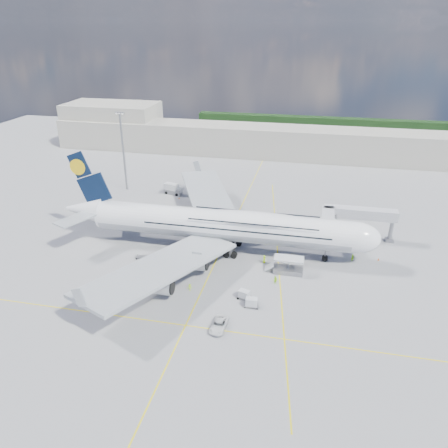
% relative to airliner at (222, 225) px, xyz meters
% --- Properties ---
extents(ground, '(300.00, 300.00, 0.00)m').
position_rel_airliner_xyz_m(ground, '(-0.26, -10.00, -6.87)').
color(ground, gray).
rests_on(ground, ground).
extents(taxi_line_main, '(0.25, 220.00, 0.01)m').
position_rel_airliner_xyz_m(taxi_line_main, '(-0.26, -10.00, -6.86)').
color(taxi_line_main, yellow).
rests_on(taxi_line_main, ground).
extents(taxi_line_cross, '(120.00, 0.25, 0.01)m').
position_rel_airliner_xyz_m(taxi_line_cross, '(-0.26, -30.00, -6.86)').
color(taxi_line_cross, yellow).
rests_on(taxi_line_cross, ground).
extents(taxi_line_diag, '(14.16, 99.06, 0.01)m').
position_rel_airliner_xyz_m(taxi_line_diag, '(13.74, -0.00, -6.86)').
color(taxi_line_diag, yellow).
rests_on(taxi_line_diag, ground).
extents(airliner, '(77.26, 79.15, 23.71)m').
position_rel_airliner_xyz_m(airliner, '(0.00, 0.00, 0.00)').
color(airliner, white).
rests_on(airliner, ground).
extents(jet_bridge, '(18.80, 12.10, 8.50)m').
position_rel_airliner_xyz_m(jet_bridge, '(29.55, 10.94, -0.02)').
color(jet_bridge, '#B7B7BC').
rests_on(jet_bridge, ground).
extents(cargo_loader, '(8.53, 3.20, 3.67)m').
position_rel_airliner_xyz_m(cargo_loader, '(16.56, -7.11, -5.62)').
color(cargo_loader, silver).
rests_on(cargo_loader, ground).
extents(light_mast, '(3.00, 0.70, 25.50)m').
position_rel_airliner_xyz_m(light_mast, '(-40.26, 35.00, 6.34)').
color(light_mast, gray).
rests_on(light_mast, ground).
extents(terminal, '(180.00, 16.00, 12.00)m').
position_rel_airliner_xyz_m(terminal, '(-0.26, 85.00, -0.87)').
color(terminal, '#B2AD9E').
rests_on(terminal, ground).
extents(hangar, '(40.00, 22.00, 18.00)m').
position_rel_airliner_xyz_m(hangar, '(-70.26, 90.00, 2.13)').
color(hangar, '#B2AD9E').
rests_on(hangar, ground).
extents(tree_line, '(160.00, 6.00, 8.00)m').
position_rel_airliner_xyz_m(tree_line, '(39.74, 130.00, -2.87)').
color(tree_line, '#193814').
rests_on(tree_line, ground).
extents(dolly_row_a, '(3.38, 2.44, 0.45)m').
position_rel_airliner_xyz_m(dolly_row_a, '(-17.25, -22.81, -6.52)').
color(dolly_row_a, gray).
rests_on(dolly_row_a, ground).
extents(dolly_row_b, '(2.87, 1.81, 0.39)m').
position_rel_airliner_xyz_m(dolly_row_b, '(-17.62, -8.29, -6.56)').
color(dolly_row_b, gray).
rests_on(dolly_row_b, ground).
extents(dolly_row_c, '(3.52, 2.11, 0.49)m').
position_rel_airliner_xyz_m(dolly_row_c, '(-17.43, -22.14, -6.49)').
color(dolly_row_c, gray).
rests_on(dolly_row_c, ground).
extents(dolly_back, '(3.00, 2.27, 0.39)m').
position_rel_airliner_xyz_m(dolly_back, '(-18.00, -7.88, -6.56)').
color(dolly_back, gray).
rests_on(dolly_back, ground).
extents(dolly_nose_far, '(3.29, 2.43, 1.87)m').
position_rel_airliner_xyz_m(dolly_nose_far, '(8.84, -19.19, -5.87)').
color(dolly_nose_far, gray).
rests_on(dolly_nose_far, ground).
extents(dolly_nose_near, '(3.12, 1.76, 1.93)m').
position_rel_airliner_xyz_m(dolly_nose_near, '(10.73, -21.66, -5.83)').
color(dolly_nose_near, gray).
rests_on(dolly_nose_near, ground).
extents(baggage_tug, '(2.95, 1.84, 1.71)m').
position_rel_airliner_xyz_m(baggage_tug, '(-9.18, -16.71, -6.11)').
color(baggage_tug, silver).
rests_on(baggage_tug, ground).
extents(catering_truck_inner, '(7.87, 4.52, 4.41)m').
position_rel_airliner_xyz_m(catering_truck_inner, '(-6.58, 16.71, -4.79)').
color(catering_truck_inner, gray).
rests_on(catering_truck_inner, ground).
extents(catering_truck_outer, '(6.37, 3.54, 3.58)m').
position_rel_airliner_xyz_m(catering_truck_outer, '(-23.69, 33.79, -5.20)').
color(catering_truck_outer, gray).
rests_on(catering_truck_outer, ground).
extents(service_van, '(2.87, 5.74, 1.56)m').
position_rel_airliner_xyz_m(service_van, '(5.94, -29.58, -6.09)').
color(service_van, silver).
rests_on(service_van, ground).
extents(crew_nose, '(0.73, 0.58, 1.76)m').
position_rel_airliner_xyz_m(crew_nose, '(31.04, 1.17, -5.99)').
color(crew_nose, '#9DEB18').
rests_on(crew_nose, ground).
extents(crew_loader, '(1.20, 1.14, 1.96)m').
position_rel_airliner_xyz_m(crew_loader, '(14.44, -12.58, -5.89)').
color(crew_loader, '#A7F71A').
rests_on(crew_loader, ground).
extents(crew_wing, '(0.65, 1.11, 1.77)m').
position_rel_airliner_xyz_m(crew_wing, '(-14.80, -9.88, -5.98)').
color(crew_wing, '#9EE217').
rests_on(crew_wing, ground).
extents(crew_van, '(0.93, 1.10, 1.92)m').
position_rel_airliner_xyz_m(crew_van, '(10.94, -3.99, -5.91)').
color(crew_van, '#C6FF1A').
rests_on(crew_van, ground).
extents(crew_tug, '(1.18, 0.87, 1.63)m').
position_rel_airliner_xyz_m(crew_tug, '(-2.67, -18.85, -6.05)').
color(crew_tug, '#A5E217').
rests_on(crew_tug, ground).
extents(cone_nose, '(0.45, 0.45, 0.57)m').
position_rel_airliner_xyz_m(cone_nose, '(37.09, 2.84, -6.59)').
color(cone_nose, '#E1540B').
rests_on(cone_nose, ground).
extents(cone_wing_left_inner, '(0.38, 0.38, 0.48)m').
position_rel_airliner_xyz_m(cone_wing_left_inner, '(-1.31, 11.15, -6.64)').
color(cone_wing_left_inner, '#E1540B').
rests_on(cone_wing_left_inner, ground).
extents(cone_wing_left_outer, '(0.42, 0.42, 0.54)m').
position_rel_airliner_xyz_m(cone_wing_left_outer, '(-20.57, 30.27, -6.61)').
color(cone_wing_left_outer, '#E1540B').
rests_on(cone_wing_left_outer, ground).
extents(cone_wing_right_inner, '(0.45, 0.45, 0.57)m').
position_rel_airliner_xyz_m(cone_wing_right_inner, '(-12.72, -18.72, -6.59)').
color(cone_wing_right_inner, '#E1540B').
rests_on(cone_wing_right_inner, ground).
extents(cone_wing_right_outer, '(0.46, 0.46, 0.59)m').
position_rel_airliner_xyz_m(cone_wing_right_outer, '(-15.50, -21.54, -6.58)').
color(cone_wing_right_outer, '#E1540B').
rests_on(cone_wing_right_outer, ground).
extents(cone_tail, '(0.45, 0.45, 0.58)m').
position_rel_airliner_xyz_m(cone_tail, '(-34.16, 7.18, -6.59)').
color(cone_tail, '#E1540B').
rests_on(cone_tail, ground).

